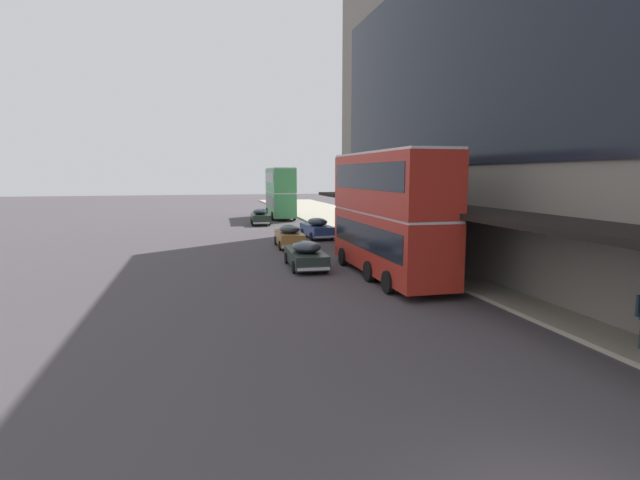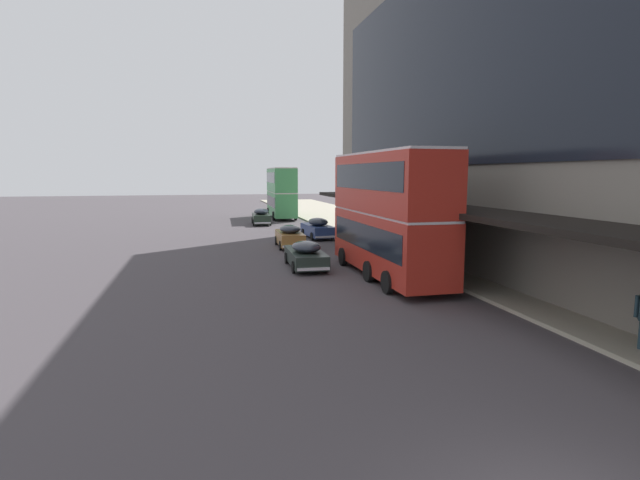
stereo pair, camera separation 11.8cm
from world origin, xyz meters
name	(u,v)px [view 2 (the right image)]	position (x,y,z in m)	size (l,w,h in m)	color
transit_bus_kerbside_front	(281,191)	(4.02, 51.76, 3.14)	(2.95, 9.61, 5.80)	#449957
transit_bus_kerbside_rear	(388,211)	(3.86, 17.56, 3.33)	(2.75, 10.63, 6.19)	red
sedan_trailing_mid	(306,255)	(0.43, 20.92, 0.74)	(2.04, 4.98, 1.48)	#222E28
sedan_second_mid	(318,228)	(3.97, 33.17, 0.80)	(1.98, 4.74, 1.64)	navy
sedan_oncoming_front	(290,236)	(0.93, 28.73, 0.79)	(1.91, 4.55, 1.59)	olive
sedan_lead_near	(261,217)	(0.86, 45.03, 0.81)	(2.00, 4.69, 1.65)	#223125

